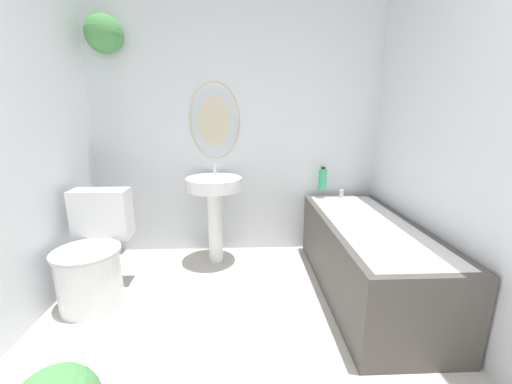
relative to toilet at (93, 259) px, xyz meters
name	(u,v)px	position (x,y,z in m)	size (l,w,h in m)	color
wall_back	(229,121)	(0.95, 0.86, 0.94)	(2.74, 0.30, 2.40)	silver
wall_right	(484,137)	(2.37, -0.46, 0.89)	(0.06, 2.73, 2.40)	silver
toilet	(93,259)	(0.00, 0.00, 0.00)	(0.45, 0.62, 0.77)	white
pedestal_sink	(214,197)	(0.82, 0.56, 0.29)	(0.48, 0.48, 0.88)	white
bathtub	(367,256)	(2.00, 0.00, -0.02)	(0.65, 1.57, 0.63)	#4C4742
shampoo_bottle	(323,179)	(1.82, 0.71, 0.42)	(0.08, 0.08, 0.22)	#38B275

